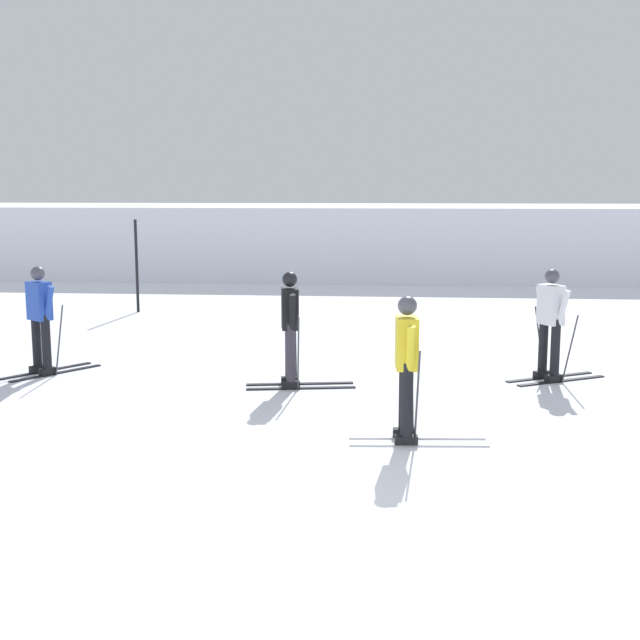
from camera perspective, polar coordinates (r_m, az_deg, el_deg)
The scene contains 7 objects.
ground_plane at distance 8.11m, azimuth -3.83°, elevation -12.13°, with size 120.00×120.00×0.00m, color white.
far_snow_ridge at distance 28.62m, azimuth 2.59°, elevation 5.52°, with size 80.00×7.18×2.29m, color white.
skier_black at distance 12.22m, azimuth -2.01°, elevation -0.40°, with size 1.64×0.99×1.71m.
skier_yellow at distance 9.62m, azimuth 5.97°, elevation -3.05°, with size 1.62×1.00×1.71m.
skier_white at distance 13.10m, azimuth 15.45°, elevation -0.08°, with size 1.58×1.10×1.71m.
skier_blue at distance 13.77m, azimuth -18.51°, elevation 0.21°, with size 1.24×1.51×1.71m.
trail_marker_pole at distance 20.03m, azimuth -12.38°, elevation 3.61°, with size 0.07×0.07×2.17m, color black.
Camera 1 is at (1.18, -7.47, 2.94)m, focal length 46.95 mm.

